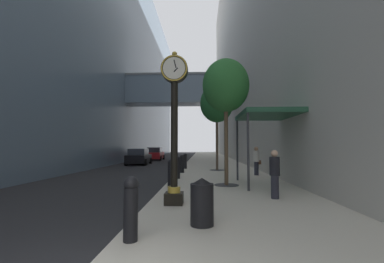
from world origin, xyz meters
The scene contains 18 objects.
ground_plane centered at (0.00, 27.00, 0.00)m, with size 110.00×110.00×0.00m, color #262628.
sidewalk_right centered at (2.92, 30.00, 0.07)m, with size 5.84×80.00×0.14m, color beige.
building_block_left centered at (-11.72, 29.99, 14.27)m, with size 22.44×80.00×28.62m.
building_block_right centered at (10.34, 30.00, 18.38)m, with size 9.00×80.00×36.75m.
street_clock centered at (0.84, 5.32, 2.74)m, with size 0.84×0.55×4.73m.
bollard_nearest centered at (0.36, 2.22, 0.77)m, with size 0.28×0.28×1.20m.
bollard_third centered at (0.36, 8.46, 0.77)m, with size 0.28×0.28×1.20m.
bollard_fourth centered at (0.36, 11.57, 0.77)m, with size 0.28×0.28×1.20m.
bollard_fifth centered at (0.36, 14.69, 0.77)m, with size 0.28×0.28×1.20m.
bollard_sixth centered at (0.36, 17.81, 0.77)m, with size 0.28×0.28×1.20m.
street_tree_near centered at (2.79, 9.24, 4.65)m, with size 2.13×2.13×5.78m.
street_tree_mid_near centered at (2.79, 16.57, 5.04)m, with size 2.46×2.46×6.34m.
trash_bin centered at (1.69, 3.24, 0.68)m, with size 0.53×0.53×1.05m.
pedestrian_walking centered at (4.99, 13.37, 1.05)m, with size 0.52×0.44×1.72m.
pedestrian_by_clock centered at (4.14, 6.29, 1.00)m, with size 0.45×0.45×1.63m.
storefront_awning centered at (4.60, 9.37, 3.28)m, with size 2.40×3.60×3.30m.
car_red_near centered at (-4.68, 32.58, 0.83)m, with size 2.12×4.11×1.73m.
car_black_mid centered at (-4.81, 23.94, 0.80)m, with size 2.17×4.15×1.64m.
Camera 1 is at (1.69, -2.66, 1.90)m, focal length 24.40 mm.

